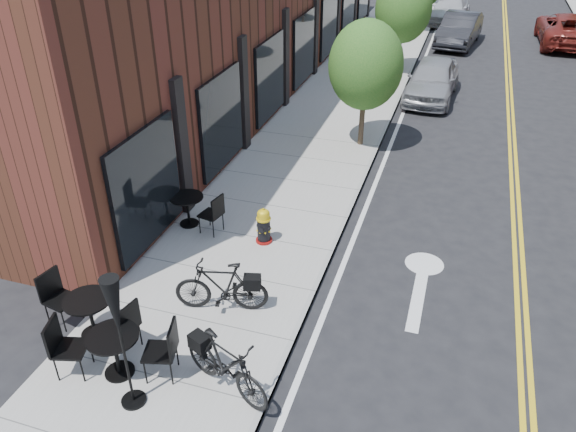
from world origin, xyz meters
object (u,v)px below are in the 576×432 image
(bistro_set_a, at_px, (90,312))
(parked_car_c, at_px, (450,10))
(patio_umbrella, at_px, (117,317))
(bicycle_left, at_px, (221,286))
(bistro_set_c, at_px, (188,206))
(parked_car_b, at_px, (459,29))
(bistro_set_b, at_px, (115,349))
(parked_car_far, at_px, (567,29))
(fire_hydrant, at_px, (264,226))
(parked_car_a, at_px, (432,79))
(bicycle_right, at_px, (226,365))

(bistro_set_a, height_order, parked_car_c, parked_car_c)
(patio_umbrella, bearing_deg, bicycle_left, 79.62)
(bistro_set_c, distance_m, parked_car_b, 20.49)
(bicycle_left, height_order, patio_umbrella, patio_umbrella)
(bistro_set_b, height_order, parked_car_c, parked_car_c)
(bicycle_left, height_order, bistro_set_c, bicycle_left)
(bistro_set_a, bearing_deg, parked_car_far, 79.35)
(bicycle_left, bearing_deg, fire_hydrant, 166.40)
(bistro_set_a, xyz_separation_m, parked_car_c, (4.35, 28.95, 0.04))
(bicycle_left, relative_size, parked_car_b, 0.39)
(bicycle_left, xyz_separation_m, bistro_set_a, (-1.96, -1.38, -0.01))
(bicycle_left, height_order, parked_car_c, parked_car_c)
(parked_car_b, bearing_deg, parked_car_c, 106.29)
(parked_car_a, distance_m, parked_car_c, 13.67)
(fire_hydrant, relative_size, parked_car_b, 0.19)
(patio_umbrella, distance_m, parked_car_far, 28.01)
(bicycle_left, height_order, parked_car_b, parked_car_b)
(bistro_set_b, height_order, bistro_set_c, bistro_set_b)
(fire_hydrant, distance_m, parked_car_far, 23.16)
(fire_hydrant, bearing_deg, parked_car_a, 89.90)
(fire_hydrant, xyz_separation_m, bistro_set_a, (-1.93, -3.84, 0.12))
(bistro_set_c, distance_m, parked_car_c, 25.34)
(bistro_set_c, bearing_deg, fire_hydrant, 7.16)
(bistro_set_a, bearing_deg, parked_car_b, 89.15)
(parked_car_far, bearing_deg, patio_umbrella, 70.34)
(bistro_set_b, height_order, parked_car_far, parked_car_far)
(parked_car_a, bearing_deg, parked_car_b, 89.27)
(bistro_set_b, distance_m, parked_car_c, 29.82)
(fire_hydrant, height_order, parked_car_c, parked_car_c)
(fire_hydrant, bearing_deg, bicycle_right, -64.97)
(patio_umbrella, bearing_deg, fire_hydrant, 85.07)
(bicycle_left, height_order, bistro_set_a, bicycle_left)
(bicycle_right, distance_m, patio_umbrella, 1.94)
(bistro_set_b, distance_m, patio_umbrella, 1.42)
(bicycle_left, distance_m, parked_car_b, 22.67)
(bistro_set_b, bearing_deg, patio_umbrella, -55.31)
(parked_car_b, bearing_deg, patio_umbrella, -90.88)
(bistro_set_a, height_order, bistro_set_b, bistro_set_b)
(parked_car_c, bearing_deg, parked_car_a, -84.83)
(bicycle_left, bearing_deg, parked_car_b, 157.57)
(parked_car_b, bearing_deg, bistro_set_a, -94.76)
(fire_hydrant, relative_size, patio_umbrella, 0.35)
(parked_car_b, xyz_separation_m, parked_car_c, (-0.80, 5.13, -0.06))
(bistro_set_a, bearing_deg, parked_car_c, 92.81)
(bistro_set_b, relative_size, parked_car_a, 0.48)
(bistro_set_a, relative_size, bistro_set_c, 1.08)
(parked_car_b, bearing_deg, bicycle_right, -88.00)
(bicycle_left, distance_m, bicycle_right, 2.04)
(fire_hydrant, relative_size, parked_car_far, 0.16)
(parked_car_a, xyz_separation_m, parked_car_b, (0.54, 8.53, 0.03))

